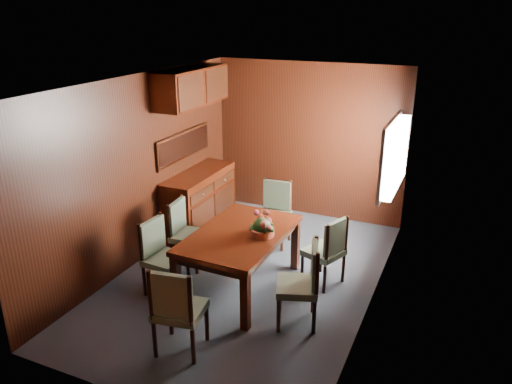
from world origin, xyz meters
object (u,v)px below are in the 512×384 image
at_px(chair_head, 176,307).
at_px(flower_centerpiece, 262,224).
at_px(chair_right_near, 304,280).
at_px(dining_table, 240,240).
at_px(chair_left_near, 160,252).
at_px(sideboard, 200,201).

height_order(chair_head, flower_centerpiece, flower_centerpiece).
height_order(chair_right_near, chair_head, chair_head).
xyz_separation_m(dining_table, chair_right_near, (0.91, -0.36, -0.11)).
bearing_deg(chair_right_near, chair_left_near, 72.73).
xyz_separation_m(sideboard, chair_head, (1.24, -2.58, 0.07)).
bearing_deg(dining_table, chair_head, -89.68).
bearing_deg(chair_right_near, sideboard, 33.93).
relative_size(chair_head, flower_centerpiece, 3.17).
bearing_deg(chair_head, flower_centerpiece, 68.74).
relative_size(sideboard, flower_centerpiece, 4.71).
bearing_deg(chair_right_near, chair_head, 116.57).
distance_m(chair_left_near, chair_head, 1.20).
bearing_deg(flower_centerpiece, chair_left_near, -157.19).
distance_m(chair_head, flower_centerpiece, 1.43).
bearing_deg(chair_left_near, chair_right_near, 96.77).
relative_size(dining_table, chair_right_near, 1.70).
relative_size(sideboard, dining_table, 0.89).
distance_m(dining_table, flower_centerpiece, 0.36).
bearing_deg(chair_left_near, chair_head, 45.93).
bearing_deg(sideboard, flower_centerpiece, -38.62).
bearing_deg(chair_left_near, flower_centerpiece, 117.40).
height_order(sideboard, chair_left_near, chair_left_near).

